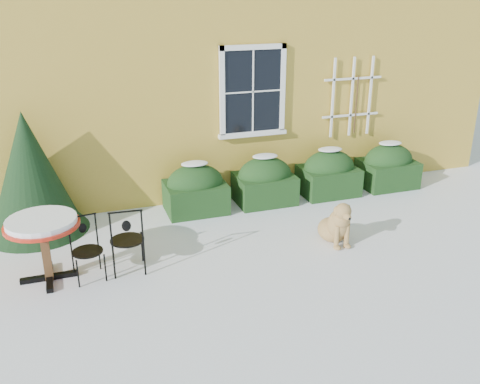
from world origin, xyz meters
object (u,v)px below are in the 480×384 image
object	(u,v)px
evergreen_shrub	(32,185)
bistro_table	(42,229)
patio_chair_far	(87,248)
dog	(337,225)
patio_chair_near	(127,239)

from	to	relation	value
evergreen_shrub	bistro_table	bearing A→B (deg)	-84.45
patio_chair_far	dog	distance (m)	3.72
evergreen_shrub	patio_chair_near	distance (m)	2.21
evergreen_shrub	bistro_table	distance (m)	1.70
patio_chair_near	dog	xyz separation A→B (m)	(3.17, -0.15, -0.20)
patio_chair_near	bistro_table	bearing A→B (deg)	-2.42
dog	patio_chair_near	bearing A→B (deg)	177.59
dog	evergreen_shrub	bearing A→B (deg)	156.29
evergreen_shrub	bistro_table	size ratio (longest dim) A/B	2.02
evergreen_shrub	dog	distance (m)	4.84
patio_chair_near	patio_chair_far	world-z (taller)	patio_chair_near
bistro_table	dog	world-z (taller)	bistro_table
bistro_table	evergreen_shrub	bearing A→B (deg)	95.55
patio_chair_near	dog	bearing A→B (deg)	-178.60
bistro_table	patio_chair_near	bearing A→B (deg)	-6.49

